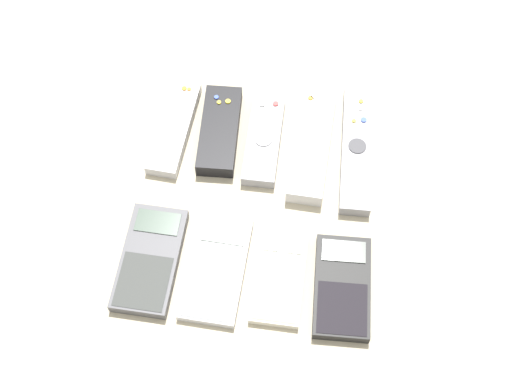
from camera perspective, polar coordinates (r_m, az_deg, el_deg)
ground_plane at (r=1.03m, az=-0.20°, el=-1.79°), size 3.00×3.00×0.00m
remote_0 at (r=1.11m, az=-6.56°, el=5.15°), size 0.06×0.17×0.02m
remote_1 at (r=1.10m, az=-2.93°, el=4.94°), size 0.06×0.15×0.03m
remote_2 at (r=1.09m, az=0.79°, el=4.22°), size 0.05×0.16×0.02m
remote_3 at (r=1.08m, az=4.48°, el=3.82°), size 0.06×0.20×0.03m
remote_4 at (r=1.09m, az=8.04°, el=3.39°), size 0.05×0.22×0.02m
calculator_0 at (r=1.00m, az=-8.48°, el=-5.36°), size 0.08×0.16×0.02m
calculator_1 at (r=0.99m, az=-3.20°, el=-6.14°), size 0.08×0.16×0.01m
calculator_2 at (r=0.99m, az=1.89°, el=-6.70°), size 0.07×0.14×0.01m
calculator_3 at (r=0.98m, az=6.91°, el=-7.56°), size 0.08×0.15×0.02m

